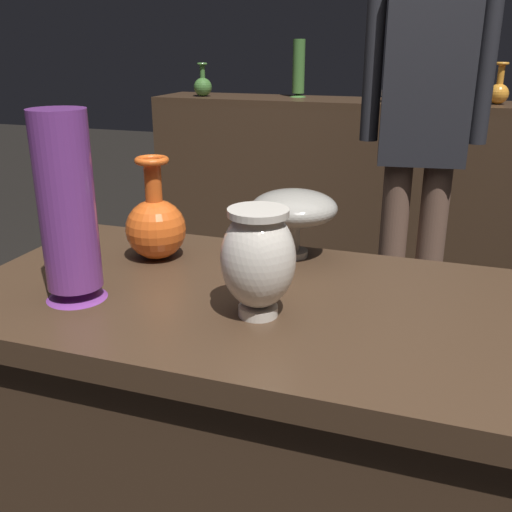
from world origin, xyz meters
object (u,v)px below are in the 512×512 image
at_px(shelf_vase_center, 390,91).
at_px(visitor_center_back, 423,120).
at_px(shelf_vase_far_left, 203,85).
at_px(shelf_vase_left, 299,70).
at_px(shelf_vase_right, 499,91).
at_px(vase_tall_behind, 294,209).
at_px(vase_left_accent, 67,210).
at_px(vase_right_accent, 156,225).
at_px(vase_centerpiece, 258,259).

distance_m(shelf_vase_center, visitor_center_back, 0.84).
xyz_separation_m(shelf_vase_far_left, visitor_center_back, (1.26, -0.81, -0.05)).
xyz_separation_m(shelf_vase_left, shelf_vase_right, (1.04, -0.08, -0.08)).
relative_size(vase_tall_behind, vase_left_accent, 0.55).
distance_m(shelf_vase_left, shelf_vase_center, 0.55).
height_order(vase_right_accent, shelf_vase_far_left, shelf_vase_far_left).
bearing_deg(vase_tall_behind, shelf_vase_center, 90.41).
xyz_separation_m(vase_centerpiece, shelf_vase_center, (-0.04, 2.21, 0.13)).
height_order(vase_centerpiece, vase_left_accent, vase_left_accent).
distance_m(vase_tall_behind, shelf_vase_left, 2.10).
bearing_deg(vase_centerpiece, visitor_center_back, 82.44).
xyz_separation_m(vase_centerpiece, shelf_vase_left, (-0.56, 2.35, 0.22)).
distance_m(shelf_vase_right, shelf_vase_far_left, 1.56).
bearing_deg(shelf_vase_left, vase_left_accent, -85.43).
bearing_deg(shelf_vase_left, shelf_vase_center, -15.02).
height_order(vase_tall_behind, visitor_center_back, visitor_center_back).
height_order(vase_right_accent, shelf_vase_center, shelf_vase_center).
bearing_deg(vase_centerpiece, vase_right_accent, 146.15).
xyz_separation_m(vase_left_accent, shelf_vase_far_left, (-0.71, 2.26, 0.07)).
distance_m(vase_centerpiece, visitor_center_back, 1.42).
bearing_deg(vase_right_accent, vase_centerpiece, -33.85).
xyz_separation_m(shelf_vase_left, shelf_vase_far_left, (-0.52, -0.14, -0.08)).
bearing_deg(vase_left_accent, vase_tall_behind, 47.45).
relative_size(vase_centerpiece, visitor_center_back, 0.12).
bearing_deg(vase_left_accent, vase_centerpiece, 6.54).
bearing_deg(visitor_center_back, vase_tall_behind, 71.39).
xyz_separation_m(vase_right_accent, shelf_vase_center, (0.29, 2.00, 0.16)).
xyz_separation_m(vase_left_accent, shelf_vase_right, (0.85, 2.31, 0.07)).
distance_m(vase_left_accent, shelf_vase_right, 2.46).
distance_m(vase_centerpiece, shelf_vase_left, 2.43).
height_order(vase_tall_behind, shelf_vase_right, shelf_vase_right).
bearing_deg(shelf_vase_right, vase_left_accent, -110.15).
distance_m(vase_right_accent, shelf_vase_right, 2.21).
height_order(vase_tall_behind, shelf_vase_left, shelf_vase_left).
bearing_deg(vase_tall_behind, vase_centerpiece, -85.88).
bearing_deg(vase_left_accent, shelf_vase_center, 81.71).
xyz_separation_m(shelf_vase_left, visitor_center_back, (0.74, -0.95, -0.13)).
xyz_separation_m(vase_right_accent, shelf_vase_left, (-0.23, 2.14, 0.25)).
bearing_deg(vase_right_accent, shelf_vase_left, 96.24).
relative_size(vase_left_accent, vase_right_accent, 1.54).
bearing_deg(visitor_center_back, shelf_vase_center, -82.07).
bearing_deg(shelf_vase_center, shelf_vase_right, 6.22).
bearing_deg(vase_right_accent, shelf_vase_right, 68.55).
bearing_deg(shelf_vase_right, vase_tall_behind, -104.64).
xyz_separation_m(vase_tall_behind, shelf_vase_center, (-0.01, 1.88, 0.13)).
xyz_separation_m(vase_centerpiece, shelf_vase_far_left, (-1.08, 2.22, 0.14)).
distance_m(vase_centerpiece, shelf_vase_center, 2.22).
xyz_separation_m(shelf_vase_left, shelf_vase_center, (0.52, -0.14, -0.09)).
bearing_deg(shelf_vase_left, shelf_vase_far_left, -165.31).
bearing_deg(vase_right_accent, vase_left_accent, -99.22).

